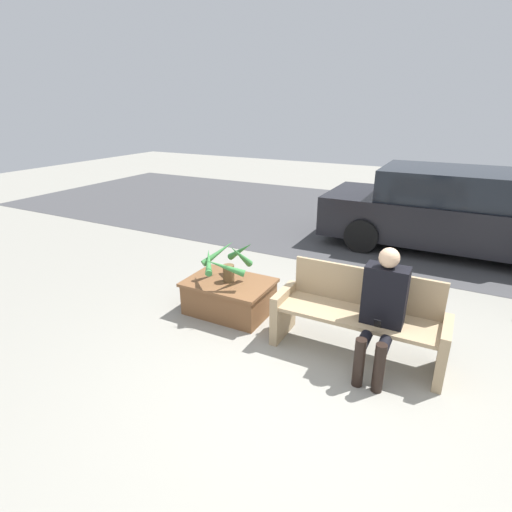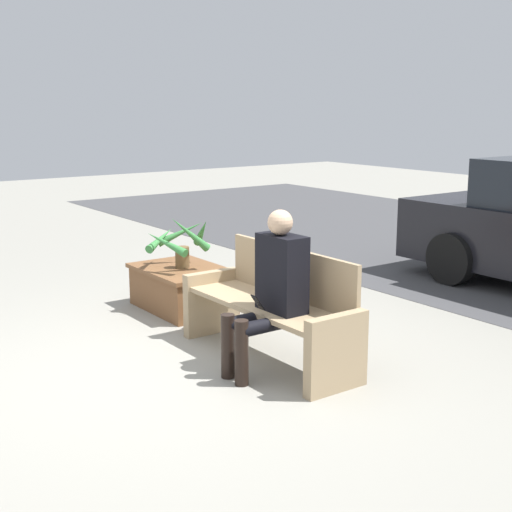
# 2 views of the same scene
# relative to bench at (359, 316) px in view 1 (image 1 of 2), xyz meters

# --- Properties ---
(ground_plane) EXTENTS (30.00, 30.00, 0.00)m
(ground_plane) POSITION_rel_bench_xyz_m (-0.24, -0.92, -0.43)
(ground_plane) COLOR gray
(road_surface) EXTENTS (20.00, 6.00, 0.01)m
(road_surface) POSITION_rel_bench_xyz_m (-0.24, 5.23, -0.42)
(road_surface) COLOR #424244
(road_surface) RESTS_ON ground_plane
(bench) EXTENTS (1.76, 0.54, 0.90)m
(bench) POSITION_rel_bench_xyz_m (0.00, 0.00, 0.00)
(bench) COLOR tan
(bench) RESTS_ON ground_plane
(person_seated) EXTENTS (0.41, 0.61, 1.27)m
(person_seated) POSITION_rel_bench_xyz_m (0.25, -0.19, 0.27)
(person_seated) COLOR black
(person_seated) RESTS_ON ground_plane
(planter_box) EXTENTS (1.06, 0.75, 0.43)m
(planter_box) POSITION_rel_bench_xyz_m (-1.67, 0.12, -0.19)
(planter_box) COLOR brown
(planter_box) RESTS_ON ground_plane
(potted_plant) EXTENTS (0.71, 0.71, 0.58)m
(potted_plant) POSITION_rel_bench_xyz_m (-1.68, 0.11, 0.29)
(potted_plant) COLOR brown
(potted_plant) RESTS_ON planter_box
(parked_car) EXTENTS (4.49, 1.98, 1.45)m
(parked_car) POSITION_rel_bench_xyz_m (0.63, 4.03, 0.28)
(parked_car) COLOR black
(parked_car) RESTS_ON ground_plane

